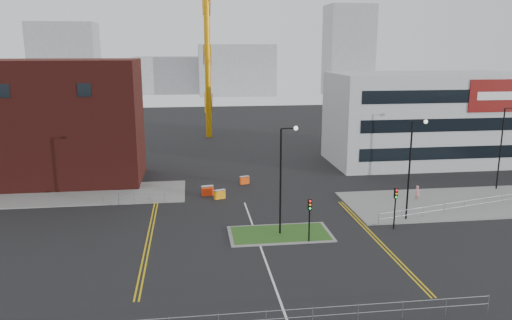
{
  "coord_description": "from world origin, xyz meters",
  "views": [
    {
      "loc": [
        -5.21,
        -30.82,
        15.44
      ],
      "look_at": [
        0.82,
        14.4,
        5.0
      ],
      "focal_mm": 35.0,
      "sensor_mm": 36.0,
      "label": 1
    }
  ],
  "objects": [
    {
      "name": "streetlamp_island",
      "position": [
        2.22,
        8.0,
        5.41
      ],
      "size": [
        1.46,
        0.36,
        9.18
      ],
      "color": "black",
      "rests_on": "ground"
    },
    {
      "name": "yellow_right_a",
      "position": [
        9.5,
        6.0,
        0.01
      ],
      "size": [
        0.12,
        20.0,
        0.01
      ],
      "primitive_type": "cube",
      "color": "gold",
      "rests_on": "ground"
    },
    {
      "name": "office_block",
      "position": [
        26.01,
        31.97,
        6.0
      ],
      "size": [
        25.0,
        12.2,
        12.0
      ],
      "color": "#BBBDC0",
      "rests_on": "ground"
    },
    {
      "name": "yellow_left_b",
      "position": [
        -8.7,
        10.0,
        0.01
      ],
      "size": [
        0.12,
        24.0,
        0.01
      ],
      "primitive_type": "cube",
      "color": "gold",
      "rests_on": "ground"
    },
    {
      "name": "grass_island",
      "position": [
        2.0,
        8.0,
        0.06
      ],
      "size": [
        8.0,
        4.0,
        0.12
      ],
      "primitive_type": "cube",
      "color": "#1E4617",
      "rests_on": "ground"
    },
    {
      "name": "yellow_right_b",
      "position": [
        9.8,
        6.0,
        0.01
      ],
      "size": [
        0.12,
        20.0,
        0.01
      ],
      "primitive_type": "cube",
      "color": "gold",
      "rests_on": "ground"
    },
    {
      "name": "barrier_right",
      "position": [
        0.76,
        24.0,
        0.5
      ],
      "size": [
        1.15,
        0.67,
        0.92
      ],
      "color": "#ED4A0D",
      "rests_on": "ground"
    },
    {
      "name": "brick_building",
      "position": [
        -22.97,
        28.0,
        6.85
      ],
      "size": [
        24.2,
        10.07,
        14.24
      ],
      "color": "#4A1612",
      "rests_on": "ground"
    },
    {
      "name": "skyline_b",
      "position": [
        10.0,
        130.0,
        8.0
      ],
      "size": [
        24.0,
        12.0,
        16.0
      ],
      "primitive_type": "cube",
      "color": "gray",
      "rests_on": "ground"
    },
    {
      "name": "railing_right",
      "position": [
        20.5,
        11.5,
        0.78
      ],
      "size": [
        19.05,
        5.05,
        1.1
      ],
      "color": "gray",
      "rests_on": "ground"
    },
    {
      "name": "traffic_light_island",
      "position": [
        4.0,
        5.98,
        2.57
      ],
      "size": [
        0.28,
        0.33,
        3.65
      ],
      "color": "black",
      "rests_on": "ground"
    },
    {
      "name": "yellow_left_a",
      "position": [
        -9.0,
        10.0,
        0.01
      ],
      "size": [
        0.12,
        24.0,
        0.01
      ],
      "primitive_type": "cube",
      "color": "gold",
      "rests_on": "ground"
    },
    {
      "name": "pavement_left",
      "position": [
        -20.0,
        22.0,
        0.06
      ],
      "size": [
        28.0,
        8.0,
        0.12
      ],
      "primitive_type": "cube",
      "color": "slate",
      "rests_on": "ground"
    },
    {
      "name": "traffic_light_right",
      "position": [
        12.0,
        7.98,
        2.57
      ],
      "size": [
        0.28,
        0.33,
        3.65
      ],
      "color": "black",
      "rests_on": "ground"
    },
    {
      "name": "streetlamp_right_far",
      "position": [
        28.22,
        18.0,
        5.41
      ],
      "size": [
        1.46,
        0.36,
        9.18
      ],
      "color": "black",
      "rests_on": "ground"
    },
    {
      "name": "skyline_d",
      "position": [
        -8.0,
        140.0,
        6.0
      ],
      "size": [
        30.0,
        12.0,
        12.0
      ],
      "primitive_type": "cube",
      "color": "gray",
      "rests_on": "ground"
    },
    {
      "name": "barrier_mid",
      "position": [
        -3.61,
        20.03,
        0.58
      ],
      "size": [
        1.32,
        0.65,
        1.06
      ],
      "color": "red",
      "rests_on": "ground"
    },
    {
      "name": "skyline_c",
      "position": [
        45.0,
        125.0,
        14.0
      ],
      "size": [
        14.0,
        12.0,
        28.0
      ],
      "primitive_type": "cube",
      "color": "gray",
      "rests_on": "ground"
    },
    {
      "name": "streetlamp_right_near",
      "position": [
        14.22,
        10.0,
        5.41
      ],
      "size": [
        1.46,
        0.36,
        9.18
      ],
      "color": "black",
      "rests_on": "ground"
    },
    {
      "name": "barrier_left",
      "position": [
        -2.4,
        18.69,
        0.52
      ],
      "size": [
        1.21,
        0.75,
        0.97
      ],
      "color": "#FF9C0E",
      "rests_on": "ground"
    },
    {
      "name": "island_kerb",
      "position": [
        2.0,
        8.0,
        0.04
      ],
      "size": [
        8.6,
        4.6,
        0.08
      ],
      "primitive_type": "cube",
      "color": "slate",
      "rests_on": "ground"
    },
    {
      "name": "centre_line",
      "position": [
        0.0,
        2.0,
        0.01
      ],
      "size": [
        0.15,
        30.0,
        0.01
      ],
      "primitive_type": "cube",
      "color": "silver",
      "rests_on": "ground"
    },
    {
      "name": "pedestrian",
      "position": [
        17.51,
        15.24,
        0.81
      ],
      "size": [
        0.64,
        0.46,
        1.62
      ],
      "primitive_type": "imported",
      "rotation": [
        0.0,
        0.0,
        0.13
      ],
      "color": "#CD848A",
      "rests_on": "ground"
    },
    {
      "name": "railing_front",
      "position": [
        0.0,
        -6.0,
        0.78
      ],
      "size": [
        24.05,
        0.05,
        1.1
      ],
      "color": "gray",
      "rests_on": "ground"
    },
    {
      "name": "railing_left",
      "position": [
        -11.0,
        18.0,
        0.74
      ],
      "size": [
        6.05,
        0.05,
        1.1
      ],
      "color": "gray",
      "rests_on": "ground"
    },
    {
      "name": "ground",
      "position": [
        0.0,
        0.0,
        0.0
      ],
      "size": [
        200.0,
        200.0,
        0.0
      ],
      "primitive_type": "plane",
      "color": "black",
      "rests_on": "ground"
    },
    {
      "name": "pavement_right",
      "position": [
        22.0,
        14.0,
        0.06
      ],
      "size": [
        24.0,
        10.0,
        0.12
      ],
      "primitive_type": "cube",
      "color": "slate",
      "rests_on": "ground"
    },
    {
      "name": "skyline_a",
      "position": [
        -40.0,
        120.0,
        11.0
      ],
      "size": [
        18.0,
        12.0,
        22.0
      ],
      "primitive_type": "cube",
      "color": "gray",
      "rests_on": "ground"
    }
  ]
}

